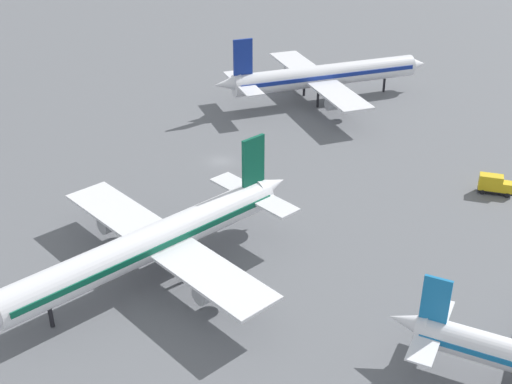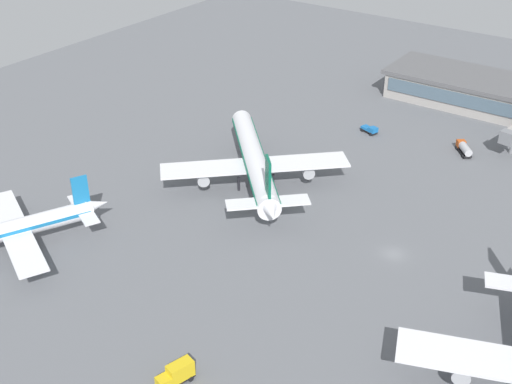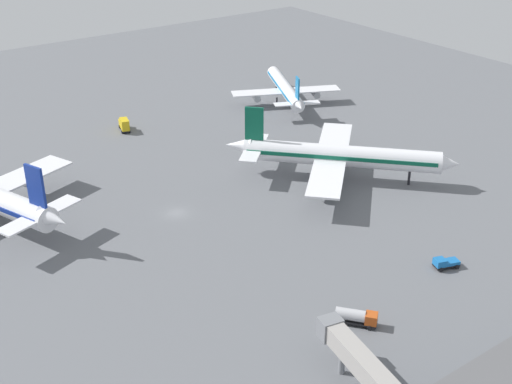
# 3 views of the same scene
# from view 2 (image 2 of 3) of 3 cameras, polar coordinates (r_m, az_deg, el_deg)

# --- Properties ---
(ground) EXTENTS (288.00, 288.00, 0.00)m
(ground) POSITION_cam_2_polar(r_m,az_deg,el_deg) (124.07, 11.79, -5.26)
(ground) COLOR slate
(terminal_building) EXTENTS (65.85, 20.26, 7.83)m
(terminal_building) POSITION_cam_2_polar(r_m,az_deg,el_deg) (189.77, 21.00, 7.62)
(terminal_building) COLOR #9E9993
(terminal_building) RESTS_ON ground
(airplane_taxiing) EXTENTS (38.81, 40.11, 15.29)m
(airplane_taxiing) POSITION_cam_2_polar(r_m,az_deg,el_deg) (141.27, -0.16, 2.77)
(airplane_taxiing) COLOR white
(airplane_taxiing) RESTS_ON ground
(airplane_distant) EXTENTS (29.74, 35.81, 11.64)m
(airplane_distant) POSITION_cam_2_polar(r_m,az_deg,el_deg) (128.40, -20.63, -3.14)
(airplane_distant) COLOR white
(airplane_distant) RESTS_ON ground
(fuel_truck) EXTENTS (5.43, 6.10, 2.50)m
(fuel_truck) POSITION_cam_2_polar(r_m,az_deg,el_deg) (163.22, 17.52, 3.62)
(fuel_truck) COLOR black
(fuel_truck) RESTS_ON ground
(catering_truck) EXTENTS (3.42, 5.91, 3.30)m
(catering_truck) POSITION_cam_2_polar(r_m,az_deg,el_deg) (97.16, -6.89, -15.35)
(catering_truck) COLOR black
(catering_truck) RESTS_ON ground
(pushback_tractor) EXTENTS (4.78, 3.34, 1.90)m
(pushback_tractor) POSITION_cam_2_polar(r_m,az_deg,el_deg) (168.52, 9.82, 5.33)
(pushback_tractor) COLOR black
(pushback_tractor) RESTS_ON ground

